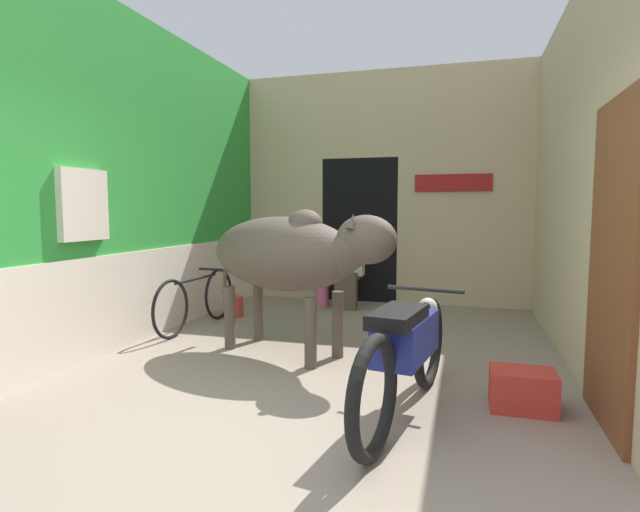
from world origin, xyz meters
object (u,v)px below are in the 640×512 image
at_px(bucket, 233,307).
at_px(bicycle, 197,300).
at_px(shopkeeper_seated, 348,265).
at_px(cow, 290,254).
at_px(crate, 523,390).
at_px(plastic_stool, 322,291).
at_px(motorcycle_near, 406,349).

bearing_deg(bucket, bicycle, -100.23).
bearing_deg(shopkeeper_seated, cow, -90.24).
bearing_deg(crate, plastic_stool, 126.74).
height_order(shopkeeper_seated, plastic_stool, shopkeeper_seated).
distance_m(plastic_stool, bucket, 1.35).
height_order(cow, plastic_stool, cow).
xyz_separation_m(motorcycle_near, plastic_stool, (-1.61, 3.55, -0.24)).
bearing_deg(bicycle, cow, -26.71).
bearing_deg(cow, plastic_stool, 98.93).
relative_size(bicycle, shopkeeper_seated, 1.42).
distance_m(shopkeeper_seated, crate, 3.79).
relative_size(motorcycle_near, shopkeeper_seated, 1.67).
height_order(motorcycle_near, crate, motorcycle_near).
height_order(bicycle, plastic_stool, bicycle).
distance_m(motorcycle_near, bicycle, 3.25).
bearing_deg(bicycle, crate, -23.76).
height_order(shopkeeper_seated, bucket, shopkeeper_seated).
xyz_separation_m(cow, bucket, (-1.30, 1.42, -0.85)).
relative_size(cow, shopkeeper_seated, 1.80).
bearing_deg(cow, bicycle, 153.29).
xyz_separation_m(plastic_stool, crate, (2.38, -3.19, -0.08)).
distance_m(bicycle, bucket, 0.74).
height_order(motorcycle_near, bicycle, motorcycle_near).
distance_m(motorcycle_near, plastic_stool, 3.90).
distance_m(bicycle, plastic_stool, 1.99).
relative_size(motorcycle_near, crate, 4.49).
relative_size(shopkeeper_seated, crate, 2.69).
height_order(motorcycle_near, shopkeeper_seated, shopkeeper_seated).
bearing_deg(bicycle, plastic_stool, 58.02).
bearing_deg(motorcycle_near, bucket, 134.58).
bearing_deg(plastic_stool, shopkeeper_seated, -1.75).
distance_m(plastic_stool, crate, 3.98).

